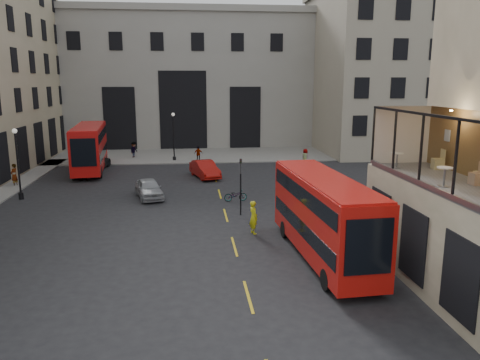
{
  "coord_description": "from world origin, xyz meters",
  "views": [
    {
      "loc": [
        -4.27,
        -17.76,
        8.75
      ],
      "look_at": [
        -1.36,
        9.1,
        3.0
      ],
      "focal_mm": 35.0,
      "sensor_mm": 36.0,
      "label": 1
    }
  ],
  "objects": [
    {
      "name": "bus_near",
      "position": [
        2.24,
        3.94,
        2.33
      ],
      "size": [
        2.95,
        10.52,
        4.15
      ],
      "color": "red",
      "rests_on": "ground"
    },
    {
      "name": "street_lamp_b",
      "position": [
        -6.0,
        34.0,
        2.39
      ],
      "size": [
        0.36,
        0.36,
        5.33
      ],
      "color": "black",
      "rests_on": "ground"
    },
    {
      "name": "bus_far",
      "position": [
        -14.04,
        29.12,
        2.53
      ],
      "size": [
        3.75,
        11.48,
        4.5
      ],
      "color": "red",
      "rests_on": "ground"
    },
    {
      "name": "host_frontage",
      "position": [
        6.5,
        0.0,
        2.25
      ],
      "size": [
        3.0,
        11.0,
        4.5
      ],
      "primitive_type": "cube",
      "color": "#C1B091",
      "rests_on": "ground"
    },
    {
      "name": "car_a",
      "position": [
        -7.43,
        17.38,
        0.73
      ],
      "size": [
        2.72,
        4.57,
        1.46
      ],
      "primitive_type": "imported",
      "rotation": [
        0.0,
        0.0,
        0.25
      ],
      "color": "#919499",
      "rests_on": "ground"
    },
    {
      "name": "gateway",
      "position": [
        -5.0,
        47.99,
        9.39
      ],
      "size": [
        35.0,
        10.6,
        18.0
      ],
      "color": "gray",
      "rests_on": "ground"
    },
    {
      "name": "cafe_table_mid",
      "position": [
        5.81,
        -0.49,
        5.12
      ],
      "size": [
        0.63,
        0.63,
        0.79
      ],
      "color": "white",
      "rests_on": "cafe_floor"
    },
    {
      "name": "cafe_chair_b",
      "position": [
        7.3,
        -0.35,
        4.89
      ],
      "size": [
        0.47,
        0.47,
        0.94
      ],
      "color": "tan",
      "rests_on": "cafe_floor"
    },
    {
      "name": "cyclist",
      "position": [
        -0.68,
        8.1,
        0.98
      ],
      "size": [
        0.67,
        0.82,
        1.96
      ],
      "primitive_type": "imported",
      "rotation": [
        0.0,
        0.0,
        1.89
      ],
      "color": "yellow",
      "rests_on": "ground"
    },
    {
      "name": "traffic_light_far",
      "position": [
        -15.0,
        28.0,
        2.42
      ],
      "size": [
        0.16,
        0.2,
        3.8
      ],
      "color": "black",
      "rests_on": "ground"
    },
    {
      "name": "car_b",
      "position": [
        -2.93,
        24.61,
        0.78
      ],
      "size": [
        2.92,
        5.01,
        1.56
      ],
      "primitive_type": "imported",
      "rotation": [
        0.0,
        0.0,
        0.29
      ],
      "color": "#9A0E09",
      "rests_on": "ground"
    },
    {
      "name": "ground",
      "position": [
        0.0,
        0.0,
        0.0
      ],
      "size": [
        140.0,
        140.0,
        0.0
      ],
      "primitive_type": "plane",
      "color": "black",
      "rests_on": "ground"
    },
    {
      "name": "pedestrian_b",
      "position": [
        -10.64,
        36.39,
        0.96
      ],
      "size": [
        1.18,
        1.42,
        1.91
      ],
      "primitive_type": "imported",
      "rotation": [
        0.0,
        0.0,
        1.11
      ],
      "color": "gray",
      "rests_on": "ground"
    },
    {
      "name": "bicycle",
      "position": [
        -0.97,
        15.69,
        0.45
      ],
      "size": [
        1.75,
        0.78,
        0.89
      ],
      "primitive_type": "imported",
      "rotation": [
        0.0,
        0.0,
        1.68
      ],
      "color": "gray",
      "rests_on": "ground"
    },
    {
      "name": "pavement_far",
      "position": [
        -6.0,
        38.0,
        0.06
      ],
      "size": [
        40.0,
        12.0,
        0.12
      ],
      "primitive_type": "cube",
      "color": "slate",
      "rests_on": "ground"
    },
    {
      "name": "cafe_table_far",
      "position": [
        5.71,
        3.65,
        5.08
      ],
      "size": [
        0.58,
        0.58,
        0.73
      ],
      "color": "beige",
      "rests_on": "cafe_floor"
    },
    {
      "name": "cafe_chair_d",
      "position": [
        7.52,
        3.09,
        4.89
      ],
      "size": [
        0.52,
        0.52,
        0.96
      ],
      "color": "tan",
      "rests_on": "cafe_floor"
    },
    {
      "name": "traffic_light_near",
      "position": [
        -1.0,
        12.0,
        2.42
      ],
      "size": [
        0.16,
        0.2,
        3.8
      ],
      "color": "black",
      "rests_on": "ground"
    },
    {
      "name": "street_lamp_a",
      "position": [
        -17.0,
        18.0,
        2.39
      ],
      "size": [
        0.36,
        0.36,
        5.33
      ],
      "color": "black",
      "rests_on": "ground"
    },
    {
      "name": "pedestrian_d",
      "position": [
        7.81,
        29.89,
        0.87
      ],
      "size": [
        0.94,
        1.02,
        1.74
      ],
      "primitive_type": "imported",
      "rotation": [
        0.0,
        0.0,
        2.18
      ],
      "color": "gray",
      "rests_on": "ground"
    },
    {
      "name": "cafe_floor",
      "position": [
        6.5,
        0.0,
        4.55
      ],
      "size": [
        3.0,
        10.0,
        0.1
      ],
      "primitive_type": "cube",
      "color": "slate",
      "rests_on": "host_frontage"
    },
    {
      "name": "building_right",
      "position": [
        20.0,
        39.97,
        10.39
      ],
      "size": [
        16.6,
        18.6,
        20.0
      ],
      "color": "gray",
      "rests_on": "ground"
    },
    {
      "name": "pedestrian_e",
      "position": [
        -19.0,
        22.52,
        0.97
      ],
      "size": [
        0.65,
        0.81,
        1.94
      ],
      "primitive_type": "imported",
      "rotation": [
        0.0,
        0.0,
        4.42
      ],
      "color": "gray",
      "rests_on": "ground"
    },
    {
      "name": "pedestrian_c",
      "position": [
        -3.33,
        33.58,
        0.83
      ],
      "size": [
        1.0,
        0.49,
        1.66
      ],
      "primitive_type": "imported",
      "rotation": [
        0.0,
        0.0,
        3.06
      ],
      "color": "gray",
      "rests_on": "ground"
    },
    {
      "name": "car_c",
      "position": [
        -13.9,
        29.57,
        0.81
      ],
      "size": [
        2.95,
        5.8,
        1.61
      ],
      "primitive_type": "imported",
      "rotation": [
        0.0,
        0.0,
        3.01
      ],
      "color": "black",
      "rests_on": "ground"
    },
    {
      "name": "pedestrian_a",
      "position": [
        -13.56,
        24.01,
        0.96
      ],
      "size": [
        1.0,
        0.82,
        1.91
      ],
      "primitive_type": "imported",
      "rotation": [
        0.0,
        0.0,
        -0.11
      ],
      "color": "gray",
      "rests_on": "ground"
    }
  ]
}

